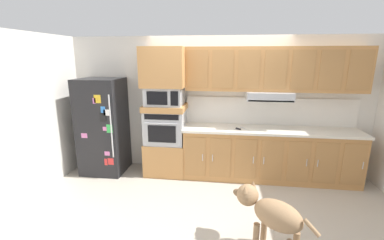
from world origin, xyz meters
TOP-DOWN VIEW (x-y plane):
  - ground_plane at (0.00, 0.00)m, footprint 9.60×9.60m
  - back_kitchen_wall at (0.00, 1.11)m, footprint 6.20×0.12m
  - side_panel_left at (-2.80, 0.00)m, footprint 0.12×7.10m
  - refrigerator at (-2.09, 0.68)m, footprint 0.76×0.73m
  - oven_base_cabinet at (-0.92, 0.75)m, footprint 0.74×0.62m
  - built_in_oven at (-0.92, 0.75)m, footprint 0.70×0.62m
  - appliance_mid_shelf at (-0.92, 0.75)m, footprint 0.74×0.62m
  - microwave at (-0.92, 0.75)m, footprint 0.64×0.54m
  - appliance_upper_cabinet at (-0.92, 0.75)m, footprint 0.74×0.62m
  - lower_cabinet_run at (0.94, 0.75)m, footprint 2.98×0.63m
  - countertop_slab at (0.94, 0.75)m, footprint 3.02×0.64m
  - backsplash_panel at (0.94, 1.04)m, footprint 3.02×0.02m
  - upper_cabinet_with_hood at (0.94, 0.87)m, footprint 2.98×0.48m
  - screwdriver at (0.39, 0.64)m, footprint 0.17×0.17m
  - dog at (0.67, -1.11)m, footprint 0.85×0.67m

SIDE VIEW (x-z plane):
  - ground_plane at x=0.00m, z-range 0.00..0.00m
  - oven_base_cabinet at x=-0.92m, z-range 0.00..0.60m
  - lower_cabinet_run at x=0.94m, z-range 0.00..0.88m
  - dog at x=0.67m, z-range 0.12..0.85m
  - refrigerator at x=-2.09m, z-range 0.00..1.76m
  - countertop_slab at x=0.94m, z-range 0.88..0.92m
  - built_in_oven at x=-0.92m, z-range 0.60..1.20m
  - screwdriver at x=0.39m, z-range 0.92..0.95m
  - backsplash_panel at x=0.94m, z-range 0.92..1.42m
  - back_kitchen_wall at x=0.00m, z-range 0.00..2.50m
  - side_panel_left at x=-2.80m, z-range 0.00..2.50m
  - appliance_mid_shelf at x=-0.92m, z-range 1.20..1.30m
  - microwave at x=-0.92m, z-range 1.30..1.62m
  - upper_cabinet_with_hood at x=0.94m, z-range 1.46..2.34m
  - appliance_upper_cabinet at x=-0.92m, z-range 1.62..2.30m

